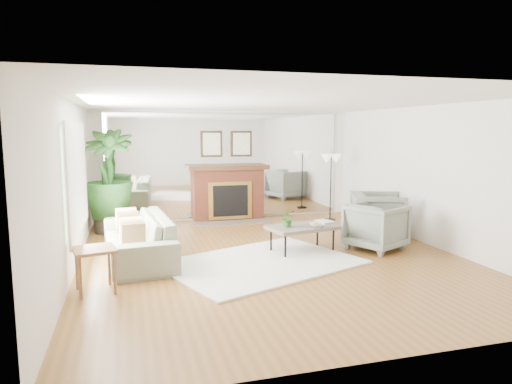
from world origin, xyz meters
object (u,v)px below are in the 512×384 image
object	(u,v)px
armchair_back	(377,215)
floor_lamp	(331,164)
side_table	(95,255)
fireplace	(228,192)
coffee_table	(302,228)
potted_ficus	(108,178)
armchair_front	(376,226)
sofa	(138,237)

from	to	relation	value
armchair_back	floor_lamp	size ratio (longest dim) A/B	0.63
side_table	floor_lamp	distance (m)	6.06
fireplace	armchair_back	bearing A→B (deg)	-46.01
coffee_table	side_table	xyz separation A→B (m)	(-3.26, -1.10, 0.07)
fireplace	floor_lamp	world-z (taller)	fireplace
potted_ficus	side_table	bearing A→B (deg)	-90.80
coffee_table	armchair_front	size ratio (longest dim) A/B	1.42
side_table	armchair_front	bearing A→B (deg)	11.64
armchair_back	coffee_table	bearing A→B (deg)	130.07
coffee_table	potted_ficus	world-z (taller)	potted_ficus
armchair_front	potted_ficus	size ratio (longest dim) A/B	0.42
armchair_front	floor_lamp	distance (m)	2.73
armchair_back	side_table	bearing A→B (deg)	129.92
armchair_back	potted_ficus	size ratio (longest dim) A/B	0.46
floor_lamp	coffee_table	bearing A→B (deg)	-124.13
fireplace	sofa	size ratio (longest dim) A/B	0.85
sofa	coffee_table	bearing A→B (deg)	78.15
armchair_back	armchair_front	bearing A→B (deg)	169.54
floor_lamp	sofa	bearing A→B (deg)	-154.53
coffee_table	armchair_front	world-z (taller)	armchair_front
fireplace	armchair_front	size ratio (longest dim) A/B	2.33
potted_ficus	floor_lamp	bearing A→B (deg)	-1.17
coffee_table	sofa	bearing A→B (deg)	172.90
sofa	side_table	distance (m)	1.55
floor_lamp	armchair_front	bearing A→B (deg)	-96.99
sofa	potted_ficus	world-z (taller)	potted_ficus
side_table	potted_ficus	xyz separation A→B (m)	(0.05, 3.60, 0.63)
fireplace	side_table	distance (m)	4.96
potted_ficus	fireplace	bearing A→B (deg)	12.91
sofa	potted_ficus	size ratio (longest dim) A/B	1.15
coffee_table	potted_ficus	size ratio (longest dim) A/B	0.60
fireplace	armchair_front	xyz separation A→B (m)	(1.92, -3.25, -0.26)
sofa	armchair_front	distance (m)	4.04
sofa	side_table	xyz separation A→B (m)	(-0.56, -1.44, 0.13)
armchair_back	floor_lamp	xyz separation A→B (m)	(-0.16, 1.78, 0.86)
side_table	floor_lamp	world-z (taller)	floor_lamp
coffee_table	armchair_front	bearing A→B (deg)	-6.99
coffee_table	potted_ficus	xyz separation A→B (m)	(-3.21, 2.50, 0.70)
coffee_table	armchair_back	xyz separation A→B (m)	(1.79, 0.61, 0.02)
armchair_front	potted_ficus	xyz separation A→B (m)	(-4.52, 2.66, 0.71)
coffee_table	potted_ficus	bearing A→B (deg)	142.11
sofa	potted_ficus	bearing A→B (deg)	-171.55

